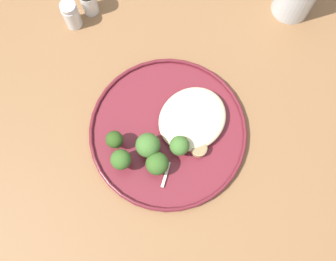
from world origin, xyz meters
TOP-DOWN VIEW (x-y plane):
  - ground at (0.00, 0.00)m, footprint 6.00×6.00m
  - wooden_dining_table at (0.00, 0.00)m, footprint 1.40×1.00m
  - dinner_plate at (0.05, -0.02)m, footprint 0.29×0.29m
  - noodle_bed at (0.10, -0.04)m, footprint 0.13×0.11m
  - seared_scallop_left_edge at (0.12, -0.06)m, footprint 0.03×0.03m
  - seared_scallop_front_small at (0.06, -0.01)m, footprint 0.03×0.03m
  - seared_scallop_large_seared at (0.05, -0.05)m, footprint 0.03×0.03m
  - seared_scallop_tilted_round at (0.10, -0.04)m, footprint 0.03×0.03m
  - seared_scallop_rear_pale at (0.07, -0.09)m, footprint 0.03×0.03m
  - broccoli_floret_beside_noodles at (-0.00, -0.02)m, footprint 0.04×0.04m
  - broccoli_floret_near_rim at (-0.04, 0.02)m, footprint 0.03×0.03m
  - broccoli_floret_left_leaning at (-0.05, -0.01)m, footprint 0.04×0.04m
  - broccoli_floret_center_pile at (-0.01, -0.06)m, footprint 0.04×0.04m
  - broccoli_floret_rear_charred at (0.04, -0.06)m, footprint 0.04×0.04m
  - onion_sliver_pale_crescent at (-0.01, -0.08)m, footprint 0.04×0.03m
  - onion_sliver_long_sliver at (0.05, -0.04)m, footprint 0.04×0.04m
  - salt_shaker at (0.07, 0.27)m, footprint 0.03×0.03m
  - pepper_shaker at (0.11, 0.27)m, footprint 0.03×0.03m

SIDE VIEW (x-z plane):
  - ground at x=0.00m, z-range 0.00..0.00m
  - wooden_dining_table at x=0.00m, z-range 0.29..1.03m
  - dinner_plate at x=0.05m, z-range 0.74..0.76m
  - onion_sliver_pale_crescent at x=-0.01m, z-range 0.75..0.76m
  - onion_sliver_long_sliver at x=0.05m, z-range 0.75..0.76m
  - seared_scallop_large_seared at x=0.05m, z-range 0.75..0.77m
  - seared_scallop_left_edge at x=0.12m, z-range 0.75..0.77m
  - seared_scallop_front_small at x=0.06m, z-range 0.75..0.77m
  - seared_scallop_tilted_round at x=0.10m, z-range 0.75..0.77m
  - seared_scallop_rear_pale at x=0.07m, z-range 0.75..0.77m
  - noodle_bed at x=0.10m, z-range 0.75..0.78m
  - salt_shaker at x=0.07m, z-range 0.74..0.81m
  - pepper_shaker at x=0.11m, z-range 0.74..0.81m
  - broccoli_floret_center_pile at x=-0.01m, z-range 0.75..0.81m
  - broccoli_floret_rear_charred at x=0.04m, z-range 0.76..0.81m
  - broccoli_floret_near_rim at x=-0.04m, z-range 0.76..0.81m
  - broccoli_floret_left_leaning at x=-0.05m, z-range 0.76..0.81m
  - broccoli_floret_beside_noodles at x=0.00m, z-range 0.76..0.82m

